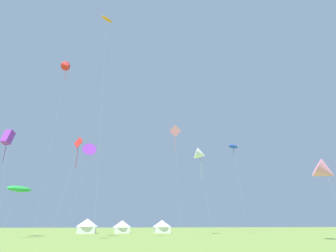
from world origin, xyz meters
name	(u,v)px	position (x,y,z in m)	size (l,w,h in m)	color
kite_white_delta	(200,155)	(12.28, 56.59, 17.30)	(3.37, 3.12, 18.95)	white
kite_red_delta	(67,66)	(-18.48, 50.69, 33.84)	(2.96, 3.04, 35.11)	red
kite_red_diamond	(78,145)	(-12.57, 38.73, 13.31)	(2.68, 1.78, 14.65)	red
kite_pink_diamond	(175,132)	(6.53, 57.47, 22.65)	(2.81, 2.78, 24.44)	pink
kite_purple_delta	(89,152)	(-11.89, 48.11, 14.57)	(3.81, 3.17, 16.08)	purple
kite_purple_box	(8,137)	(-26.90, 50.30, 17.26)	(3.36, 3.57, 18.75)	purple
kite_green_parafoil	(19,189)	(-22.49, 47.81, 7.64)	(4.11, 3.98, 8.34)	green
kite_pink_delta	(326,172)	(22.76, 31.30, 9.11)	(4.59, 4.54, 11.01)	pink
kite_orange_parafoil	(107,20)	(-9.94, 37.14, 35.66)	(2.23, 2.03, 36.26)	orange
kite_blue_parafoil	(233,147)	(21.21, 58.07, 20.03)	(3.22, 2.77, 20.64)	blue
festival_tent_right	(87,225)	(-12.77, 68.96, 1.85)	(5.15, 5.15, 3.35)	white
festival_tent_left	(122,226)	(-4.49, 68.96, 1.63)	(4.54, 4.54, 2.95)	white
festival_tent_center	(162,226)	(5.37, 68.96, 1.70)	(4.73, 4.73, 3.07)	white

